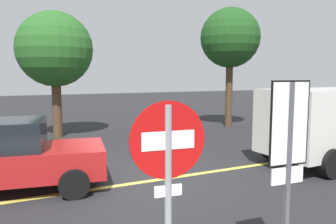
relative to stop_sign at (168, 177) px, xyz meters
The scene contains 7 objects.
ground_plane 4.85m from the stop_sign, 72.88° to the left, with size 80.00×80.00×0.00m, color #262628.
lane_marking_centre 6.37m from the stop_sign, 45.19° to the left, with size 28.00×0.16×0.01m, color #E0D14C.
stop_sign is the anchor object (origin of this frame).
speed_limit_sign 1.54m from the stop_sign, ahead, with size 0.54×0.06×2.52m.
car_red_approaching 5.41m from the stop_sign, 107.65° to the left, with size 4.46×2.48×1.61m.
tree_left_verge 11.57m from the stop_sign, 88.92° to the left, with size 3.08×3.08×5.21m.
tree_centre_verge 13.84m from the stop_sign, 51.64° to the left, with size 2.94×2.94×5.93m.
Camera 1 is at (-2.63, -7.10, 2.57)m, focal length 34.36 mm.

